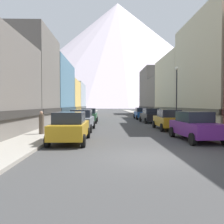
# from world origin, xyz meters

# --- Properties ---
(ground_plane) EXTENTS (400.00, 400.00, 0.00)m
(ground_plane) POSITION_xyz_m (0.00, 0.00, 0.00)
(ground_plane) COLOR #3C3C3C
(sidewalk_left) EXTENTS (2.50, 100.00, 0.15)m
(sidewalk_left) POSITION_xyz_m (-6.25, 35.00, 0.07)
(sidewalk_left) COLOR gray
(sidewalk_left) RESTS_ON ground
(sidewalk_right) EXTENTS (2.50, 100.00, 0.15)m
(sidewalk_right) POSITION_xyz_m (6.25, 35.00, 0.07)
(sidewalk_right) COLOR gray
(sidewalk_right) RESTS_ON ground
(storefront_left_1) EXTENTS (7.32, 8.11, 9.90)m
(storefront_left_1) POSITION_xyz_m (-11.01, 15.48, 4.78)
(storefront_left_1) COLOR #66605B
(storefront_left_1) RESTS_ON ground
(storefront_left_2) EXTENTS (7.04, 13.34, 9.01)m
(storefront_left_2) POSITION_xyz_m (-10.87, 26.54, 4.35)
(storefront_left_2) COLOR slate
(storefront_left_2) RESTS_ON ground
(storefront_left_3) EXTENTS (8.93, 9.77, 7.30)m
(storefront_left_3) POSITION_xyz_m (-11.82, 38.52, 3.51)
(storefront_left_3) COLOR #D8B259
(storefront_left_3) RESTS_ON ground
(storefront_left_4) EXTENTS (9.80, 12.42, 7.80)m
(storefront_left_4) POSITION_xyz_m (-12.25, 50.01, 3.76)
(storefront_left_4) COLOR #99A5B2
(storefront_left_4) RESTS_ON ground
(storefront_right_1) EXTENTS (7.25, 12.24, 11.60)m
(storefront_right_1) POSITION_xyz_m (10.98, 14.77, 5.62)
(storefront_right_1) COLOR beige
(storefront_right_1) RESTS_ON ground
(storefront_right_2) EXTENTS (9.70, 12.30, 9.95)m
(storefront_right_2) POSITION_xyz_m (12.20, 27.15, 4.81)
(storefront_right_2) COLOR beige
(storefront_right_2) RESTS_ON ground
(storefront_right_3) EXTENTS (8.46, 8.18, 7.84)m
(storefront_right_3) POSITION_xyz_m (11.58, 37.52, 3.78)
(storefront_right_3) COLOR #66605B
(storefront_right_3) RESTS_ON ground
(storefront_right_4) EXTENTS (7.41, 11.40, 11.20)m
(storefront_right_4) POSITION_xyz_m (11.05, 47.34, 5.42)
(storefront_right_4) COLOR #66605B
(storefront_right_4) RESTS_ON ground
(car_left_0) EXTENTS (2.07, 4.40, 1.78)m
(car_left_0) POSITION_xyz_m (-3.80, 3.91, 0.90)
(car_left_0) COLOR #B28419
(car_left_0) RESTS_ON ground
(car_left_1) EXTENTS (2.16, 4.45, 1.78)m
(car_left_1) POSITION_xyz_m (-3.80, 10.10, 0.90)
(car_left_1) COLOR slate
(car_left_1) RESTS_ON ground
(car_left_2) EXTENTS (2.07, 4.41, 1.78)m
(car_left_2) POSITION_xyz_m (-3.80, 18.83, 0.90)
(car_left_2) COLOR #265933
(car_left_2) RESTS_ON ground
(car_right_0) EXTENTS (2.24, 4.48, 1.78)m
(car_right_0) POSITION_xyz_m (3.80, 4.47, 0.90)
(car_right_0) COLOR #591E72
(car_right_0) RESTS_ON ground
(car_right_1) EXTENTS (2.12, 4.43, 1.78)m
(car_right_1) POSITION_xyz_m (3.80, 10.55, 0.90)
(car_right_1) COLOR #B28419
(car_right_1) RESTS_ON ground
(car_right_2) EXTENTS (2.21, 4.46, 1.78)m
(car_right_2) POSITION_xyz_m (3.80, 18.64, 0.90)
(car_right_2) COLOR black
(car_right_2) RESTS_ON ground
(car_right_3) EXTENTS (2.09, 4.42, 1.78)m
(car_right_3) POSITION_xyz_m (3.80, 25.71, 0.90)
(car_right_3) COLOR #19478C
(car_right_3) RESTS_ON ground
(parking_meter_near) EXTENTS (0.14, 0.10, 1.33)m
(parking_meter_near) POSITION_xyz_m (5.75, 6.85, 1.01)
(parking_meter_near) COLOR #595960
(parking_meter_near) RESTS_ON sidewalk_right
(trash_bin_right) EXTENTS (0.59, 0.59, 0.98)m
(trash_bin_right) POSITION_xyz_m (6.35, 8.99, 0.64)
(trash_bin_right) COLOR #4C5156
(trash_bin_right) RESTS_ON sidewalk_right
(potted_plant_0) EXTENTS (0.54, 0.54, 0.75)m
(potted_plant_0) POSITION_xyz_m (7.00, 12.15, 0.50)
(potted_plant_0) COLOR #4C4C51
(potted_plant_0) RESTS_ON sidewalk_right
(potted_plant_1) EXTENTS (0.48, 0.48, 0.76)m
(potted_plant_1) POSITION_xyz_m (7.00, 12.36, 0.55)
(potted_plant_1) COLOR #4C4C51
(potted_plant_1) RESTS_ON sidewalk_right
(pedestrian_0) EXTENTS (0.36, 0.36, 1.60)m
(pedestrian_0) POSITION_xyz_m (-6.25, 6.72, 0.88)
(pedestrian_0) COLOR brown
(pedestrian_0) RESTS_ON sidewalk_left
(streetlamp_right) EXTENTS (0.36, 0.36, 5.86)m
(streetlamp_right) POSITION_xyz_m (5.35, 13.21, 3.99)
(streetlamp_right) COLOR black
(streetlamp_right) RESTS_ON sidewalk_right
(mountain_backdrop) EXTENTS (268.87, 268.87, 121.09)m
(mountain_backdrop) POSITION_xyz_m (12.02, 260.00, 60.54)
(mountain_backdrop) COLOR silver
(mountain_backdrop) RESTS_ON ground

